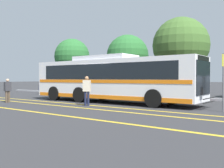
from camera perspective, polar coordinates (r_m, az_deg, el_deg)
ground_plane at (r=17.26m, az=-1.46°, el=-3.98°), size 220.00×220.00×0.00m
lane_strip_0 at (r=15.39m, az=-5.07°, el=-4.61°), size 31.71×0.20×0.01m
lane_strip_1 at (r=14.48m, az=-8.55°, el=-4.98°), size 31.71×0.20×0.01m
lane_strip_2 at (r=12.89m, az=-16.80°, el=-5.78°), size 31.71×0.20×0.01m
curb_strip at (r=21.71m, az=9.13°, el=-2.74°), size 39.71×0.36×0.15m
transit_bus at (r=16.99m, az=-0.04°, el=1.24°), size 12.08×2.87×3.05m
parked_car_0 at (r=27.28m, az=-11.89°, el=-0.65°), size 4.38×2.01×1.38m
parked_car_1 at (r=23.14m, az=-1.31°, el=-1.05°), size 4.36×2.23×1.25m
parked_car_2 at (r=20.16m, az=11.50°, el=-1.26°), size 4.77×2.08×1.38m
pedestrian_0 at (r=15.07m, az=-5.51°, el=-1.08°), size 0.47×0.37×1.69m
pedestrian_1 at (r=18.27m, az=-21.78°, el=-1.05°), size 0.23×0.42×1.54m
bus_stop_sign at (r=13.19m, az=23.07°, el=1.76°), size 0.07×0.40×2.73m
tree_0 at (r=24.68m, az=14.74°, el=8.11°), size 5.07×5.07×7.09m
tree_2 at (r=33.32m, az=-8.70°, el=5.96°), size 4.38×4.38×6.53m
tree_3 at (r=27.63m, az=3.40°, el=6.16°), size 4.38×4.38×6.15m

